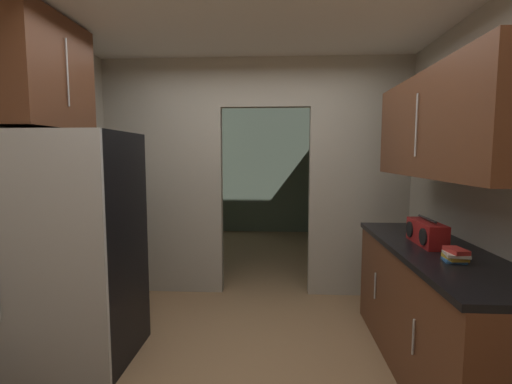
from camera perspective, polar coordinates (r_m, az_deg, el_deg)
ground at (r=2.90m, az=-2.34°, el=-26.82°), size 20.00×20.00×0.00m
kitchen_overhead_slab at (r=3.13m, az=-1.58°, el=25.92°), size 3.76×7.28×0.06m
kitchen_partition at (r=4.09m, az=-0.64°, el=3.26°), size 3.36×0.12×2.61m
adjoining_room_shell at (r=6.33m, az=1.08°, el=3.42°), size 3.36×3.43×2.61m
refrigerator at (r=3.09m, az=-25.94°, el=-7.86°), size 0.78×0.80×1.73m
lower_cabinet_run at (r=3.02m, az=26.04°, el=-16.35°), size 0.62×1.96×0.91m
upper_cabinet_counterside at (r=2.81m, az=27.23°, el=9.27°), size 0.36×1.76×0.71m
upper_cabinet_fridgeside at (r=3.29m, az=-30.15°, el=15.77°), size 0.36×0.86×0.83m
boombox at (r=2.96m, az=25.02°, el=-5.79°), size 0.15×0.43×0.20m
book_stack at (r=2.58m, az=28.67°, el=-8.60°), size 0.16×0.17×0.08m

